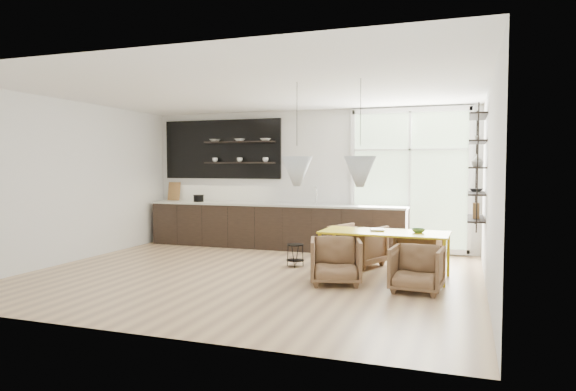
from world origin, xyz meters
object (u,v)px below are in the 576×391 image
at_px(armchair_back_left, 358,245).
at_px(wire_stool, 295,252).
at_px(dining_table, 384,235).
at_px(armchair_back_right, 419,250).
at_px(armchair_front_left, 336,261).
at_px(armchair_front_right, 417,269).

relative_size(armchair_back_left, wire_stool, 2.06).
xyz_separation_m(dining_table, armchair_back_right, (0.47, 0.74, -0.34)).
xyz_separation_m(dining_table, armchair_back_left, (-0.56, 0.72, -0.30)).
height_order(armchair_back_left, armchair_front_left, armchair_back_left).
relative_size(dining_table, wire_stool, 5.14).
bearing_deg(armchair_front_left, wire_stool, 117.08).
height_order(dining_table, armchair_front_left, dining_table).
xyz_separation_m(armchair_back_left, armchair_front_left, (-0.04, -1.44, -0.02)).
height_order(dining_table, wire_stool, dining_table).
relative_size(armchair_back_right, wire_stool, 1.84).
distance_m(dining_table, wire_stool, 1.66).
distance_m(armchair_back_right, armchair_front_right, 1.58).
xyz_separation_m(dining_table, wire_stool, (-1.57, 0.33, -0.41)).
bearing_deg(armchair_front_right, wire_stool, 156.35).
relative_size(dining_table, armchair_back_left, 2.50).
bearing_deg(dining_table, armchair_back_right, 59.96).
height_order(armchair_back_left, wire_stool, armchair_back_left).
height_order(armchair_front_right, wire_stool, armchair_front_right).
height_order(dining_table, armchair_front_right, dining_table).
xyz_separation_m(armchair_back_left, armchair_front_right, (1.13, -1.55, -0.04)).
xyz_separation_m(armchair_front_right, wire_stool, (-2.14, 1.16, -0.07)).
relative_size(dining_table, armchair_front_left, 2.65).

